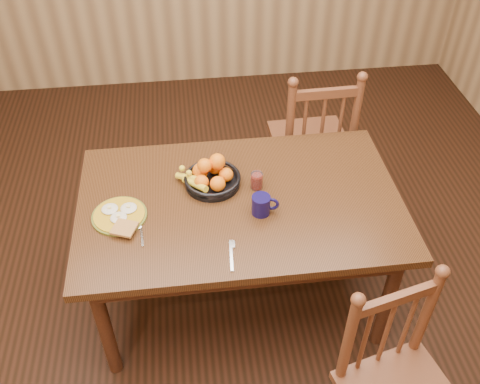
{
  "coord_description": "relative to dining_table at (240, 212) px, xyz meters",
  "views": [
    {
      "loc": [
        -0.24,
        -1.93,
        2.55
      ],
      "look_at": [
        0.0,
        0.0,
        0.8
      ],
      "focal_mm": 40.0,
      "sensor_mm": 36.0,
      "label": 1
    }
  ],
  "objects": [
    {
      "name": "chair_far",
      "position": [
        0.55,
        0.74,
        -0.15
      ],
      "size": [
        0.49,
        0.47,
        1.05
      ],
      "rotation": [
        0.0,
        0.0,
        3.17
      ],
      "color": "#542A19",
      "rests_on": "ground"
    },
    {
      "name": "coffee_mug",
      "position": [
        0.09,
        -0.1,
        0.14
      ],
      "size": [
        0.13,
        0.09,
        0.1
      ],
      "color": "#0F0A39",
      "rests_on": "dining_table"
    },
    {
      "name": "dining_table",
      "position": [
        0.0,
        0.0,
        0.0
      ],
      "size": [
        1.6,
        1.0,
        0.75
      ],
      "color": "black",
      "rests_on": "ground"
    },
    {
      "name": "room",
      "position": [
        0.0,
        0.0,
        0.68
      ],
      "size": [
        4.52,
        5.02,
        2.72
      ],
      "color": "black",
      "rests_on": "ground"
    },
    {
      "name": "juice_glass",
      "position": [
        0.09,
        0.08,
        0.13
      ],
      "size": [
        0.06,
        0.06,
        0.09
      ],
      "color": "silver",
      "rests_on": "dining_table"
    },
    {
      "name": "breakfast_plate",
      "position": [
        -0.59,
        -0.06,
        0.1
      ],
      "size": [
        0.26,
        0.3,
        0.04
      ],
      "color": "#59601E",
      "rests_on": "dining_table"
    },
    {
      "name": "spoon",
      "position": [
        -0.49,
        -0.15,
        0.09
      ],
      "size": [
        0.04,
        0.16,
        0.01
      ],
      "rotation": [
        0.0,
        0.0,
        0.08
      ],
      "color": "silver",
      "rests_on": "dining_table"
    },
    {
      "name": "fruit_bowl",
      "position": [
        -0.13,
        0.13,
        0.14
      ],
      "size": [
        0.32,
        0.29,
        0.17
      ],
      "color": "black",
      "rests_on": "dining_table"
    },
    {
      "name": "fork",
      "position": [
        -0.08,
        -0.35,
        0.09
      ],
      "size": [
        0.04,
        0.18,
        0.0
      ],
      "rotation": [
        0.0,
        0.0,
        -0.07
      ],
      "color": "silver",
      "rests_on": "dining_table"
    }
  ]
}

